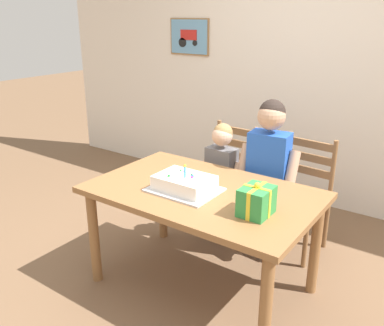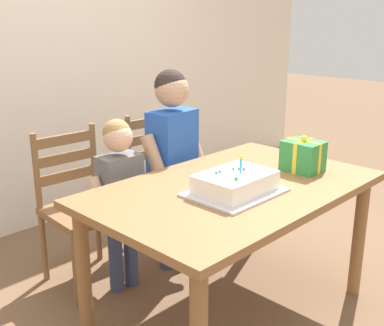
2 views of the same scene
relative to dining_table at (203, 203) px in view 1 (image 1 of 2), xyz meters
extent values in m
plane|color=brown|center=(0.00, 0.00, -0.64)|extent=(20.00, 20.00, 0.00)
cube|color=silver|center=(0.00, 1.84, 0.66)|extent=(6.40, 0.08, 2.60)
cube|color=olive|center=(-1.39, 1.79, 0.94)|extent=(0.51, 0.02, 0.39)
cube|color=#669EC6|center=(-1.39, 1.78, 0.94)|extent=(0.48, 0.01, 0.36)
cube|color=red|center=(-1.39, 1.78, 0.96)|extent=(0.22, 0.01, 0.11)
cylinder|color=black|center=(-1.47, 1.78, 0.88)|extent=(0.10, 0.01, 0.10)
cylinder|color=black|center=(-1.30, 1.78, 0.88)|extent=(0.06, 0.01, 0.06)
cube|color=olive|center=(0.00, 0.00, 0.07)|extent=(1.48, 0.92, 0.04)
cylinder|color=olive|center=(-0.66, -0.38, -0.30)|extent=(0.07, 0.07, 0.70)
cylinder|color=olive|center=(0.66, -0.38, -0.30)|extent=(0.07, 0.07, 0.70)
cylinder|color=olive|center=(-0.66, 0.38, -0.30)|extent=(0.07, 0.07, 0.70)
cylinder|color=olive|center=(0.66, 0.38, -0.30)|extent=(0.07, 0.07, 0.70)
cube|color=silver|center=(-0.09, -0.08, 0.10)|extent=(0.44, 0.34, 0.01)
cube|color=white|center=(-0.09, -0.08, 0.15)|extent=(0.36, 0.26, 0.09)
cylinder|color=#33ADE5|center=(-0.07, -0.10, 0.23)|extent=(0.01, 0.01, 0.07)
sphere|color=yellow|center=(-0.07, -0.10, 0.28)|extent=(0.02, 0.02, 0.02)
sphere|color=purple|center=(-0.03, -0.08, 0.20)|extent=(0.01, 0.01, 0.01)
sphere|color=green|center=(-0.06, -0.04, 0.20)|extent=(0.01, 0.01, 0.01)
sphere|color=green|center=(-0.17, -0.15, 0.20)|extent=(0.02, 0.02, 0.02)
sphere|color=purple|center=(-0.14, -0.02, 0.20)|extent=(0.01, 0.01, 0.01)
sphere|color=green|center=(-0.16, -0.02, 0.20)|extent=(0.01, 0.01, 0.01)
sphere|color=blue|center=(-0.04, -0.06, 0.20)|extent=(0.02, 0.02, 0.02)
cube|color=#2D8E42|center=(0.44, -0.12, 0.18)|extent=(0.16, 0.20, 0.16)
cube|color=yellow|center=(0.44, -0.12, 0.18)|extent=(0.17, 0.02, 0.17)
cube|color=yellow|center=(0.44, -0.12, 0.18)|extent=(0.02, 0.21, 0.17)
sphere|color=yellow|center=(0.44, -0.12, 0.27)|extent=(0.04, 0.04, 0.04)
cube|color=brown|center=(-0.34, 0.84, -0.19)|extent=(0.44, 0.44, 0.04)
cylinder|color=brown|center=(-0.16, 0.64, -0.43)|extent=(0.04, 0.04, 0.43)
cylinder|color=brown|center=(-0.54, 0.66, -0.43)|extent=(0.04, 0.04, 0.43)
cylinder|color=brown|center=(-0.14, 1.02, -0.43)|extent=(0.04, 0.04, 0.43)
cylinder|color=brown|center=(-0.51, 1.04, -0.43)|extent=(0.04, 0.04, 0.43)
cylinder|color=brown|center=(-0.14, 1.02, 0.05)|extent=(0.04, 0.04, 0.45)
cylinder|color=brown|center=(-0.51, 1.04, 0.05)|extent=(0.04, 0.04, 0.45)
cube|color=brown|center=(-0.32, 1.03, -0.02)|extent=(0.36, 0.04, 0.06)
cube|color=brown|center=(-0.32, 1.03, 0.10)|extent=(0.36, 0.04, 0.06)
cube|color=brown|center=(-0.32, 1.03, 0.21)|extent=(0.36, 0.04, 0.06)
cube|color=brown|center=(0.34, 0.84, -0.19)|extent=(0.45, 0.45, 0.04)
cylinder|color=brown|center=(0.51, 0.63, -0.43)|extent=(0.04, 0.04, 0.43)
cylinder|color=brown|center=(0.13, 0.66, -0.43)|extent=(0.04, 0.04, 0.43)
cylinder|color=brown|center=(0.54, 1.01, -0.43)|extent=(0.04, 0.04, 0.43)
cylinder|color=brown|center=(0.16, 1.04, -0.43)|extent=(0.04, 0.04, 0.43)
cylinder|color=brown|center=(0.54, 1.01, 0.05)|extent=(0.04, 0.04, 0.45)
cylinder|color=brown|center=(0.16, 1.04, 0.05)|extent=(0.04, 0.04, 0.45)
cube|color=brown|center=(0.35, 1.03, -0.02)|extent=(0.36, 0.05, 0.06)
cube|color=brown|center=(0.35, 1.03, 0.10)|extent=(0.36, 0.05, 0.06)
cube|color=brown|center=(0.35, 1.03, 0.21)|extent=(0.36, 0.05, 0.06)
cylinder|color=#38426B|center=(0.24, 0.63, -0.41)|extent=(0.10, 0.10, 0.47)
cylinder|color=#38426B|center=(0.11, 0.62, -0.41)|extent=(0.10, 0.10, 0.47)
cube|color=blue|center=(0.17, 0.62, 0.10)|extent=(0.31, 0.21, 0.54)
cylinder|color=tan|center=(0.36, 0.61, 0.08)|extent=(0.10, 0.23, 0.36)
cylinder|color=tan|center=(-0.01, 0.57, 0.08)|extent=(0.10, 0.23, 0.36)
sphere|color=tan|center=(0.17, 0.62, 0.49)|extent=(0.20, 0.20, 0.20)
sphere|color=#2D231E|center=(0.17, 0.63, 0.51)|extent=(0.19, 0.19, 0.19)
cylinder|color=#38426B|center=(-0.18, 0.62, -0.45)|extent=(0.08, 0.08, 0.38)
cylinder|color=#38426B|center=(-0.29, 0.63, -0.45)|extent=(0.08, 0.08, 0.38)
cube|color=slate|center=(-0.24, 0.62, -0.04)|extent=(0.24, 0.16, 0.44)
cylinder|color=#E0B293|center=(-0.09, 0.59, -0.06)|extent=(0.07, 0.18, 0.29)
cylinder|color=#E0B293|center=(-0.39, 0.60, -0.06)|extent=(0.07, 0.18, 0.29)
sphere|color=#E0B293|center=(-0.24, 0.62, 0.28)|extent=(0.16, 0.16, 0.16)
sphere|color=#A87F4C|center=(-0.24, 0.63, 0.30)|extent=(0.16, 0.16, 0.16)
camera|label=1|loc=(1.38, -2.08, 1.18)|focal=38.76mm
camera|label=2|loc=(-1.78, -1.43, 0.90)|focal=45.11mm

